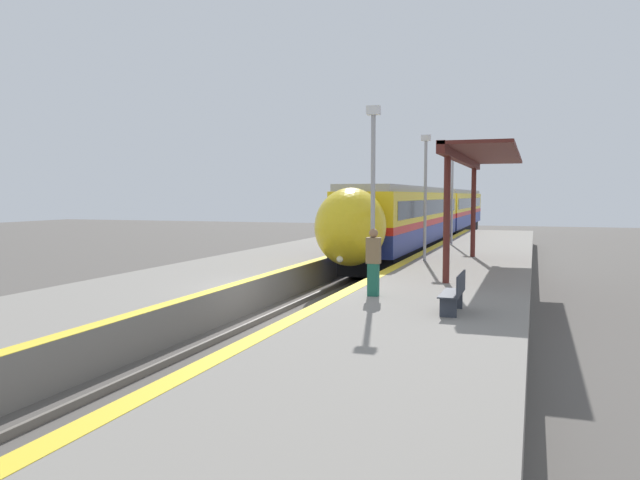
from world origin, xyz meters
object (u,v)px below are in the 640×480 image
Objects in this scene: train at (434,214)px; lamppost_mid at (425,189)px; platform_bench at (455,292)px; lamppost_far at (452,190)px; lamppost_near at (373,185)px; person_waiting at (373,261)px; railway_signal at (378,215)px.

lamppost_mid reaches higher than train.
lamppost_far reaches higher than platform_bench.
lamppost_near is 16.89m from lamppost_far.
lamppost_far is (-0.20, 17.61, 1.96)m from person_waiting.
railway_signal reaches higher than person_waiting.
platform_bench is 11.38m from lamppost_mid.
lamppost_near and lamppost_mid have the same top height.
lamppost_far is (0.00, 16.89, 0.00)m from lamppost_near.
platform_bench is at bearing -43.84° from lamppost_near.
lamppost_near is at bearing 105.84° from person_waiting.
train is at bearing 72.39° from railway_signal.
train is 29.33m from platform_bench.
platform_bench is at bearing -36.17° from person_waiting.
railway_signal reaches higher than platform_bench.
lamppost_near is 8.44m from lamppost_mid.
train is at bearing 95.21° from lamppost_near.
lamppost_near reaches higher than platform_bench.
person_waiting is 2.10m from lamppost_near.
train is 25.25× the size of person_waiting.
lamppost_mid is at bearing -90.00° from lamppost_far.
lamppost_near reaches higher than train.
person_waiting is at bearing 143.83° from platform_bench.
railway_signal is 12.14m from lamppost_mid.
train reaches higher than railway_signal.
person_waiting is at bearing -89.33° from lamppost_far.
lamppost_far is at bearing -30.22° from railway_signal.
train is at bearing 104.11° from lamppost_far.
train is 18.29m from lamppost_mid.
lamppost_near is 1.00× the size of lamppost_mid.
train is 26.66m from lamppost_near.
lamppost_near is at bearing 136.16° from platform_bench.
lamppost_mid is at bearing -67.46° from railway_signal.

